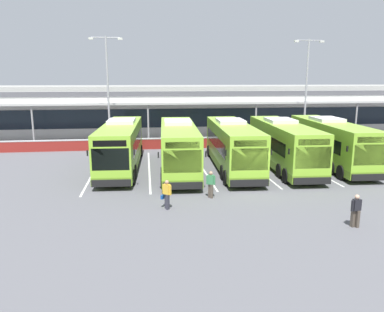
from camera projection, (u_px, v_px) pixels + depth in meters
name	position (u px, v px, depth m)	size (l,w,h in m)	color
ground_plane	(248.00, 188.00, 24.03)	(200.00, 200.00, 0.00)	#56565B
terminal_building	(194.00, 108.00, 49.54)	(70.00, 13.00, 6.00)	silver
red_barrier_wall	(210.00, 142.00, 38.00)	(60.00, 0.40, 1.10)	maroon
coach_bus_leftmost	(121.00, 146.00, 28.94)	(3.35, 12.25, 3.78)	#8CC633
coach_bus_left_centre	(178.00, 148.00, 28.38)	(3.35, 12.25, 3.78)	#8CC633
coach_bus_centre	(232.00, 146.00, 28.96)	(3.35, 12.25, 3.78)	#8CC633
coach_bus_right_centre	(283.00, 145.00, 29.44)	(3.35, 12.25, 3.78)	#8CC633
coach_bus_rightmost	(330.00, 143.00, 30.31)	(3.35, 12.25, 3.78)	#8CC633
bay_stripe_far_west	(94.00, 171.00, 28.58)	(0.14, 13.00, 0.01)	silver
bay_stripe_west	(149.00, 169.00, 29.09)	(0.14, 13.00, 0.01)	silver
bay_stripe_mid_west	(202.00, 168.00, 29.60)	(0.14, 13.00, 0.01)	silver
bay_stripe_centre	(253.00, 166.00, 30.11)	(0.14, 13.00, 0.01)	silver
bay_stripe_mid_east	(303.00, 165.00, 30.62)	(0.14, 13.00, 0.01)	silver
bay_stripe_east	(351.00, 163.00, 31.13)	(0.14, 13.00, 0.01)	silver
pedestrian_with_handbag	(167.00, 194.00, 20.11)	(0.59, 0.55, 1.62)	#33333D
pedestrian_in_dark_coat	(356.00, 210.00, 17.62)	(0.54, 0.29, 1.62)	#4C4238
pedestrian_near_bin	(211.00, 184.00, 21.98)	(0.53, 0.39, 1.62)	#4C4238
lamp_post_west	(108.00, 85.00, 37.11)	(3.24, 0.28, 11.00)	#9E9EA3
lamp_post_centre	(306.00, 85.00, 39.88)	(3.24, 0.28, 11.00)	#9E9EA3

